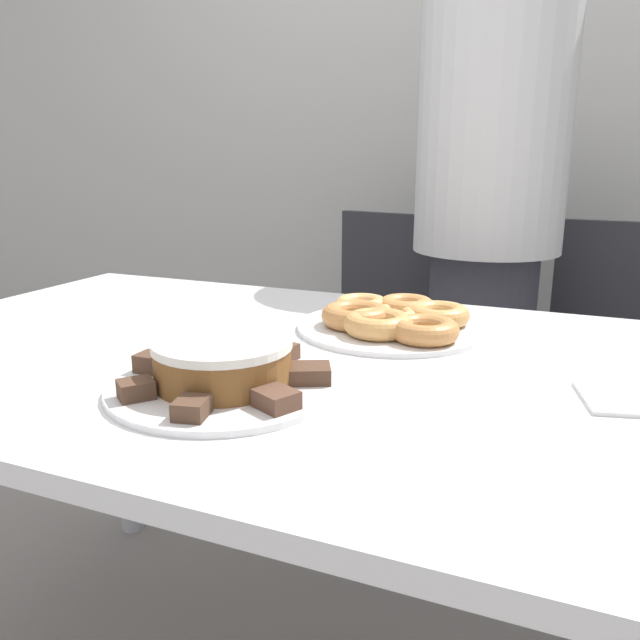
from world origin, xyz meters
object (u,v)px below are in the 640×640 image
(plate_cake, at_px, (224,386))
(napkin, at_px, (637,400))
(person_standing, at_px, (486,233))
(office_chair_left, at_px, (370,363))
(frosted_cake, at_px, (223,361))
(office_chair_right, at_px, (612,394))
(plate_donuts, at_px, (392,327))

(plate_cake, bearing_deg, napkin, 17.73)
(person_standing, distance_m, office_chair_left, 0.57)
(plate_cake, height_order, frosted_cake, frosted_cake)
(frosted_cake, bearing_deg, plate_cake, -90.00)
(person_standing, distance_m, office_chair_right, 0.58)
(plate_cake, relative_size, plate_donuts, 0.91)
(person_standing, height_order, frosted_cake, person_standing)
(person_standing, relative_size, office_chair_left, 1.86)
(person_standing, relative_size, office_chair_right, 1.86)
(office_chair_left, bearing_deg, plate_donuts, -57.62)
(office_chair_right, distance_m, plate_cake, 1.31)
(napkin, bearing_deg, person_standing, 110.58)
(person_standing, xyz_separation_m, plate_donuts, (-0.07, -0.67, -0.11))
(plate_cake, xyz_separation_m, napkin, (0.53, 0.17, -0.00))
(office_chair_left, bearing_deg, plate_cake, -70.75)
(frosted_cake, height_order, napkin, frosted_cake)
(office_chair_right, xyz_separation_m, plate_donuts, (-0.44, -0.74, 0.34))
(plate_donuts, bearing_deg, office_chair_right, 59.43)
(office_chair_right, distance_m, plate_donuts, 0.92)
(office_chair_right, height_order, napkin, office_chair_right)
(plate_donuts, relative_size, napkin, 2.17)
(plate_cake, bearing_deg, office_chair_right, 63.40)
(person_standing, xyz_separation_m, frosted_cake, (-0.20, -1.06, -0.07))
(person_standing, bearing_deg, office_chair_right, 11.30)
(frosted_cake, bearing_deg, office_chair_left, 97.52)
(plate_donuts, bearing_deg, person_standing, 83.88)
(office_chair_left, xyz_separation_m, plate_cake, (0.15, -1.13, 0.34))
(plate_donuts, relative_size, frosted_cake, 1.83)
(person_standing, height_order, napkin, person_standing)
(plate_donuts, bearing_deg, office_chair_left, 110.65)
(plate_cake, bearing_deg, plate_donuts, 71.69)
(plate_donuts, height_order, napkin, plate_donuts)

